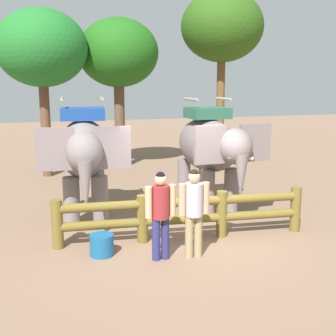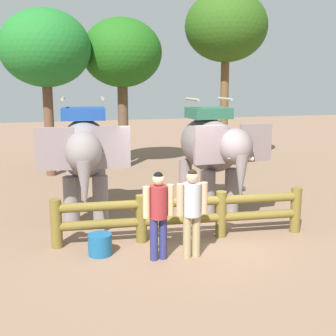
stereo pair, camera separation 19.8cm
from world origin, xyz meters
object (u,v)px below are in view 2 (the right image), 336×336
at_px(tourist_man_in_blue, 192,207).
at_px(tree_back_center, 45,49).
at_px(tree_far_right, 122,54).
at_px(elephant_center, 211,148).
at_px(log_fence, 182,213).
at_px(elephant_near_left, 85,152).
at_px(tree_far_left, 226,28).
at_px(tourist_woman_in_black, 158,209).
at_px(feed_bucket, 100,244).

relative_size(tourist_man_in_blue, tree_back_center, 0.30).
height_order(tourist_man_in_blue, tree_back_center, tree_back_center).
xyz_separation_m(tourist_man_in_blue, tree_far_right, (0.37, 9.57, 3.41)).
height_order(elephant_center, tree_back_center, tree_back_center).
distance_m(log_fence, elephant_center, 2.71).
distance_m(log_fence, elephant_near_left, 3.01).
distance_m(tourist_man_in_blue, tree_far_left, 11.55).
bearing_deg(elephant_center, elephant_near_left, 179.18).
xyz_separation_m(elephant_center, tourist_man_in_blue, (-1.58, -3.04, -0.66)).
bearing_deg(log_fence, tree_far_left, 61.93).
height_order(elephant_center, tree_far_right, tree_far_right).
distance_m(elephant_center, tourist_man_in_blue, 3.49).
bearing_deg(tourist_woman_in_black, elephant_center, 52.95).
relative_size(elephant_center, tree_back_center, 0.59).
height_order(tourist_man_in_blue, feed_bucket, tourist_man_in_blue).
height_order(tree_far_left, tree_far_right, tree_far_left).
relative_size(log_fence, tourist_man_in_blue, 3.13).
xyz_separation_m(log_fence, tourist_woman_in_black, (-0.79, -0.96, 0.42)).
distance_m(elephant_near_left, tourist_man_in_blue, 3.62).
relative_size(tourist_woman_in_black, tree_back_center, 0.30).
bearing_deg(elephant_center, tourist_woman_in_black, -127.05).
xyz_separation_m(tree_far_left, tree_far_right, (-4.30, 0.02, -1.11)).
distance_m(tree_back_center, feed_bucket, 9.30).
bearing_deg(feed_bucket, elephant_near_left, 90.44).
bearing_deg(elephant_near_left, tourist_woman_in_black, -69.92).
bearing_deg(elephant_center, tree_back_center, 125.17).
relative_size(elephant_center, feed_bucket, 7.27).
bearing_deg(tree_far_right, elephant_center, -79.53).
distance_m(log_fence, tourist_man_in_blue, 1.13).
xyz_separation_m(elephant_near_left, tourist_man_in_blue, (1.76, -3.09, -0.69)).
distance_m(tourist_woman_in_black, feed_bucket, 1.45).
bearing_deg(elephant_near_left, log_fence, -47.42).
height_order(elephant_near_left, tree_far_left, tree_far_left).
relative_size(tourist_man_in_blue, feed_bucket, 3.71).
bearing_deg(log_fence, tree_far_right, 88.34).
relative_size(elephant_near_left, tree_back_center, 0.61).
distance_m(log_fence, tree_far_right, 9.36).
bearing_deg(elephant_near_left, tree_far_right, 71.77).
bearing_deg(elephant_center, tourist_man_in_blue, -117.45).
height_order(elephant_center, tourist_man_in_blue, elephant_center).
bearing_deg(tourist_man_in_blue, elephant_center, 62.55).
bearing_deg(tourist_man_in_blue, tree_far_right, 87.78).
distance_m(log_fence, feed_bucket, 1.95).
relative_size(tourist_woman_in_black, tourist_man_in_blue, 0.99).
relative_size(elephant_near_left, tree_far_left, 0.51).
distance_m(tourist_woman_in_black, tourist_man_in_blue, 0.67).
height_order(tree_far_left, tree_back_center, tree_far_left).
height_order(tree_back_center, tree_far_right, tree_back_center).
distance_m(log_fence, tourist_woman_in_black, 1.31).
height_order(log_fence, feed_bucket, log_fence).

